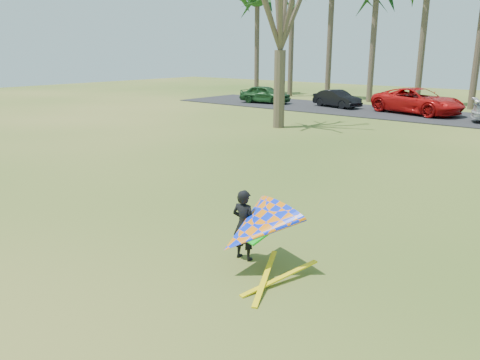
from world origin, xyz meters
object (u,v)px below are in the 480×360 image
Objects in this scene: car_0 at (265,94)px; car_2 at (418,101)px; kite_flyer at (253,229)px; car_1 at (337,99)px.

car_0 is 0.68× the size of car_2.
kite_flyer reaches higher than car_0.
car_1 is 1.62× the size of kite_flyer.
kite_flyer reaches higher than car_2.
car_2 is 2.56× the size of kite_flyer.
car_2 is 25.93m from kite_flyer.
car_2 is at bearing -74.31° from car_1.
kite_flyer is (11.83, -25.19, 0.14)m from car_1.
kite_flyer is (17.71, -24.07, 0.07)m from car_0.
car_1 is at bearing -89.30° from car_0.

